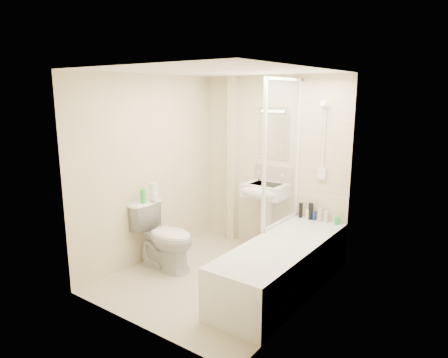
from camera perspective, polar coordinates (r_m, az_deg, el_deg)
The scene contains 26 objects.
floor at distance 4.93m, azimuth -0.85°, elevation -13.91°, with size 2.50×2.50×0.00m, color beige.
wall_back at distance 5.56m, azimuth 6.85°, elevation 2.09°, with size 2.20×0.02×2.40m, color beige.
wall_left at distance 5.25m, azimuth -10.56°, elevation 1.37°, with size 0.02×2.50×2.40m, color beige.
wall_right at distance 3.99m, azimuth 11.89°, elevation -2.15°, with size 0.02×2.50×2.40m, color beige.
ceiling at distance 4.43m, azimuth -0.95°, elevation 15.19°, with size 2.20×2.50×0.02m, color white.
tile_back at distance 5.20m, azimuth 14.09°, elevation 3.61°, with size 0.70×0.01×1.75m, color beige.
tile_right at distance 4.12m, azimuth 13.01°, elevation 1.48°, with size 0.01×2.10×1.75m, color beige.
pipe_boxing at distance 5.83m, azimuth 1.23°, elevation 2.66°, with size 0.12×0.12×2.40m, color beige.
splashback at distance 5.57m, azimuth 7.04°, elevation 0.32°, with size 0.60×0.01×0.30m, color beige.
mirror at distance 5.48m, azimuth 7.18°, elevation 5.95°, with size 0.46×0.01×0.60m, color white.
strip_light at distance 5.43m, azimuth 7.17°, elevation 9.81°, with size 0.42×0.07×0.07m, color silver.
bathtub at distance 4.60m, azimuth 8.36°, elevation -12.07°, with size 0.70×2.10×0.55m.
shower_screen at distance 4.94m, azimuth 8.42°, elevation 3.71°, with size 0.04×0.92×1.80m.
shower_fixture at distance 5.14m, azimuth 13.96°, elevation 4.89°, with size 0.10×0.16×0.99m.
pedestal_sink at distance 5.44m, azimuth 5.81°, elevation -2.74°, with size 0.57×0.51×1.10m.
bottle_black_a at distance 5.39m, azimuth 10.90°, elevation -4.40°, with size 0.05×0.05×0.20m, color black.
bottle_white_a at distance 5.36m, azimuth 11.90°, elevation -4.91°, with size 0.06×0.06×0.13m, color white.
bottle_black_b at distance 5.33m, azimuth 12.28°, elevation -4.52°, with size 0.06×0.06×0.22m, color black.
bottle_blue at distance 5.33m, azimuth 12.79°, elevation -5.17°, with size 0.05×0.05×0.11m, color navy.
bottle_cream at distance 5.29m, azimuth 13.58°, elevation -4.99°, with size 0.06×0.06×0.17m, color beige.
bottle_white_b at distance 5.27m, azimuth 14.35°, elevation -5.24°, with size 0.06×0.06×0.15m, color silver.
bottle_green at distance 5.23m, azimuth 15.83°, elevation -5.77°, with size 0.07×0.07×0.10m, color green.
toilet at distance 5.09m, azimuth -8.54°, elevation -8.06°, with size 0.84×0.50×0.84m, color white.
toilet_roll_lower at distance 5.13m, azimuth -10.00°, elevation -2.40°, with size 0.11×0.11×0.11m, color white.
toilet_roll_upper at distance 5.12m, azimuth -10.05°, elevation -1.18°, with size 0.10×0.10×0.11m, color white.
green_bottle at distance 5.05m, azimuth -11.51°, elevation -2.37°, with size 0.07×0.07×0.17m, color green.
Camera 1 is at (2.65, -3.54, 2.18)m, focal length 32.00 mm.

